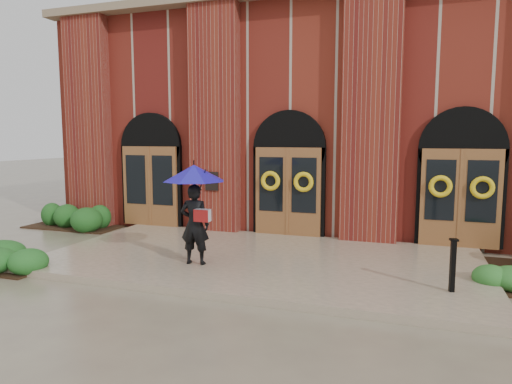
% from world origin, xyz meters
% --- Properties ---
extents(ground, '(90.00, 90.00, 0.00)m').
position_xyz_m(ground, '(0.00, 0.00, 0.00)').
color(ground, gray).
rests_on(ground, ground).
extents(landing, '(10.00, 5.30, 0.15)m').
position_xyz_m(landing, '(0.00, 0.15, 0.07)').
color(landing, tan).
rests_on(landing, ground).
extents(church_building, '(16.20, 12.53, 7.00)m').
position_xyz_m(church_building, '(0.00, 8.78, 3.50)').
color(church_building, maroon).
rests_on(church_building, ground).
extents(man_with_umbrella, '(1.52, 1.52, 2.19)m').
position_xyz_m(man_with_umbrella, '(-1.14, -0.89, 1.68)').
color(man_with_umbrella, black).
rests_on(man_with_umbrella, landing).
extents(metal_post, '(0.16, 0.16, 0.98)m').
position_xyz_m(metal_post, '(4.08, -1.05, 0.66)').
color(metal_post, black).
rests_on(metal_post, landing).
extents(hedge_wall_left, '(2.85, 1.14, 0.73)m').
position_xyz_m(hedge_wall_left, '(-7.12, 2.20, 0.37)').
color(hedge_wall_left, '#1C4D19').
rests_on(hedge_wall_left, ground).
extents(hedge_front_left, '(1.48, 1.27, 0.52)m').
position_xyz_m(hedge_front_left, '(-5.10, -2.00, 0.26)').
color(hedge_front_left, '#1E561D').
rests_on(hedge_front_left, ground).
extents(hedge_front_right, '(1.26, 1.08, 0.45)m').
position_xyz_m(hedge_front_right, '(5.10, 0.00, 0.22)').
color(hedge_front_right, '#286424').
rests_on(hedge_front_right, ground).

